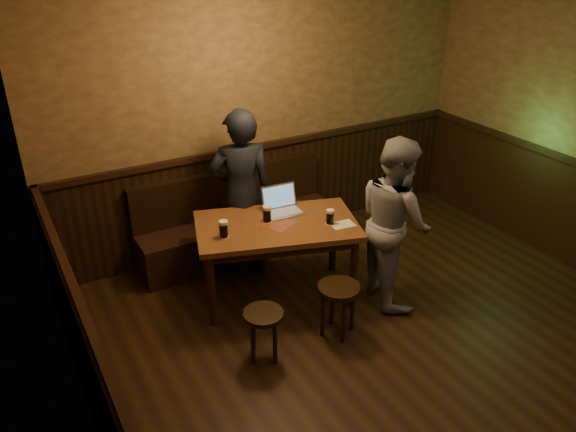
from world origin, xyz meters
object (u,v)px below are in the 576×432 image
(person_grey, at_px, (395,221))
(bench, at_px, (237,229))
(stool_left, at_px, (264,321))
(pint_left, at_px, (223,229))
(pub_table, at_px, (277,233))
(pint_right, at_px, (330,217))
(person_suit, at_px, (241,194))
(stool_right, at_px, (339,296))
(pint_mid, at_px, (267,214))
(laptop, at_px, (282,205))

(person_grey, bearing_deg, bench, 45.69)
(stool_left, xyz_separation_m, pint_left, (-0.00, 0.74, 0.52))
(pub_table, bearing_deg, bench, 107.62)
(person_grey, bearing_deg, stool_left, 110.25)
(stool_left, bearing_deg, pint_right, 27.21)
(pint_left, xyz_separation_m, person_suit, (0.45, 0.58, 0.00))
(pint_right, bearing_deg, stool_left, -152.79)
(stool_right, xyz_separation_m, pint_mid, (-0.24, 0.86, 0.48))
(person_suit, bearing_deg, pub_table, 115.50)
(pub_table, xyz_separation_m, pint_mid, (-0.06, 0.08, 0.19))
(bench, relative_size, person_grey, 1.34)
(laptop, bearing_deg, stool_left, -122.12)
(pub_table, height_order, pint_right, pint_right)
(bench, height_order, stool_right, bench)
(bench, height_order, pint_right, bench)
(person_suit, bearing_deg, pint_right, 138.94)
(pint_left, height_order, person_grey, person_grey)
(stool_left, height_order, pint_left, pint_left)
(stool_left, distance_m, pint_mid, 1.08)
(pub_table, relative_size, pint_mid, 10.45)
(laptop, relative_size, person_suit, 0.21)
(bench, bearing_deg, laptop, -77.18)
(bench, bearing_deg, stool_left, -107.60)
(bench, relative_size, stool_right, 4.41)
(pint_mid, xyz_separation_m, person_grey, (1.02, -0.61, -0.06))
(bench, xyz_separation_m, laptop, (0.17, -0.73, 0.55))
(stool_right, bearing_deg, laptop, 91.05)
(stool_left, bearing_deg, pint_mid, 60.12)
(pint_right, relative_size, person_suit, 0.08)
(stool_right, bearing_deg, stool_left, 176.57)
(bench, bearing_deg, pint_mid, -94.01)
(laptop, height_order, person_grey, person_grey)
(pub_table, height_order, pint_mid, pint_mid)
(stool_left, bearing_deg, laptop, 53.55)
(pub_table, relative_size, stool_right, 3.37)
(bench, distance_m, stool_right, 1.72)
(person_suit, distance_m, person_grey, 1.53)
(pint_mid, bearing_deg, pint_left, -171.15)
(bench, bearing_deg, person_suit, -103.51)
(person_suit, xyz_separation_m, person_grey, (1.04, -1.12, -0.06))
(stool_right, height_order, person_grey, person_grey)
(pint_left, bearing_deg, person_suit, 52.31)
(pint_left, bearing_deg, pint_mid, 8.85)
(bench, distance_m, pub_table, 1.01)
(pub_table, relative_size, person_grey, 1.03)
(pint_mid, bearing_deg, person_suit, 92.53)
(stool_left, relative_size, pint_right, 3.11)
(bench, height_order, person_suit, person_suit)
(stool_left, distance_m, person_grey, 1.57)
(bench, bearing_deg, pint_left, -119.93)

